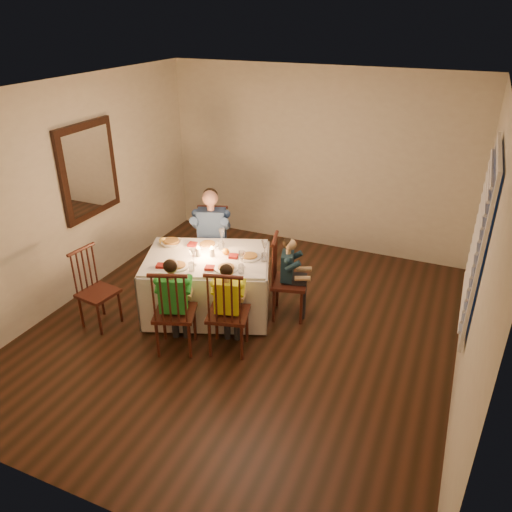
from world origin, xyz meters
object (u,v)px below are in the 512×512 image
at_px(child_green, 178,348).
at_px(chair_end, 288,314).
at_px(chair_extra, 103,324).
at_px(chair_near_right, 229,349).
at_px(child_teal, 288,314).
at_px(child_yellow, 229,349).
at_px(serving_bowl, 172,243).
at_px(dining_table, 207,273).
at_px(chair_adult, 214,280).
at_px(adult, 214,280).
at_px(chair_near_left, 178,348).

bearing_deg(child_green, chair_end, -149.23).
bearing_deg(chair_end, chair_extra, 104.22).
bearing_deg(chair_near_right, child_teal, -126.89).
bearing_deg(child_yellow, serving_bowl, -46.56).
xyz_separation_m(child_yellow, serving_bowl, (-1.07, 0.66, 0.77)).
xyz_separation_m(dining_table, chair_end, (0.90, 0.30, -0.53)).
relative_size(chair_adult, child_yellow, 0.97).
xyz_separation_m(dining_table, child_yellow, (0.55, -0.57, -0.53)).
relative_size(chair_extra, adult, 0.73).
distance_m(dining_table, chair_near_right, 0.95).
distance_m(chair_adult, child_yellow, 1.51).
height_order(chair_end, child_teal, chair_end).
xyz_separation_m(chair_end, adult, (-1.20, 0.38, 0.00)).
bearing_deg(chair_near_left, chair_near_right, -178.61).
relative_size(chair_near_right, chair_end, 1.00).
bearing_deg(chair_near_left, chair_end, -149.23).
xyz_separation_m(child_yellow, child_teal, (0.35, 0.87, 0.00)).
height_order(chair_adult, adult, adult).
distance_m(chair_near_left, child_green, 0.00).
distance_m(child_teal, serving_bowl, 1.63).
xyz_separation_m(adult, child_green, (0.33, -1.46, 0.00)).
bearing_deg(child_green, chair_extra, -22.92).
bearing_deg(adult, child_teal, -37.31).
height_order(chair_end, chair_extra, chair_end).
distance_m(chair_end, child_green, 1.39).
bearing_deg(chair_adult, serving_bowl, -130.45).
bearing_deg(chair_extra, chair_adult, -18.50).
bearing_deg(child_teal, chair_end, -0.00).
bearing_deg(child_yellow, chair_near_right, 165.15).
xyz_separation_m(chair_near_left, adult, (-0.33, 1.46, 0.00)).
bearing_deg(dining_table, child_green, -108.29).
distance_m(chair_adult, chair_near_left, 1.49).
relative_size(dining_table, chair_end, 1.68).
xyz_separation_m(chair_adult, chair_end, (1.20, -0.38, 0.00)).
bearing_deg(chair_adult, chair_near_right, -75.82).
height_order(chair_near_right, chair_extra, chair_near_right).
xyz_separation_m(adult, child_teal, (1.20, -0.38, 0.00)).
relative_size(chair_near_right, child_green, 0.93).
distance_m(chair_near_right, serving_bowl, 1.47).
height_order(chair_extra, serving_bowl, serving_bowl).
bearing_deg(serving_bowl, chair_near_left, -57.38).
bearing_deg(chair_near_right, child_green, 6.98).
distance_m(chair_near_left, serving_bowl, 1.28).
xyz_separation_m(child_green, child_yellow, (0.51, 0.21, 0.00)).
distance_m(chair_adult, child_teal, 1.26).
xyz_separation_m(chair_near_right, chair_end, (0.35, 0.87, 0.00)).
height_order(chair_adult, chair_extra, chair_adult).
relative_size(chair_end, child_teal, 1.01).
bearing_deg(serving_bowl, chair_extra, -120.25).
height_order(chair_end, child_yellow, child_yellow).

